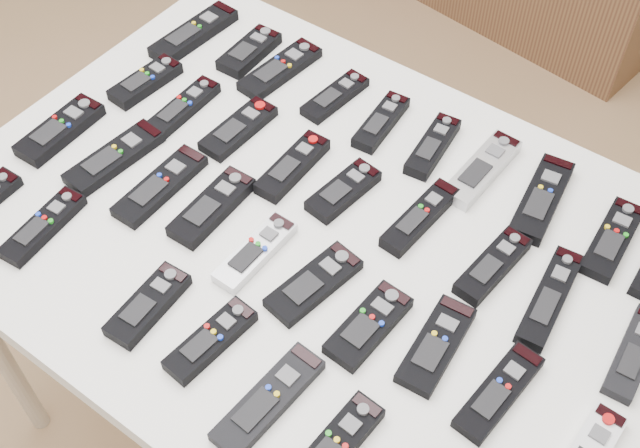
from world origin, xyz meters
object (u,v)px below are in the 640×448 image
Objects in this scene: remote_7 at (542,199)px; remote_12 at (239,128)px; remote_10 at (145,82)px; remote_4 at (381,122)px; remote_17 at (550,298)px; remote_14 at (343,191)px; remote_19 at (60,130)px; remote_1 at (249,51)px; remote_33 at (268,400)px; remote_18 at (634,353)px; remote_11 at (182,108)px; remote_2 at (280,69)px; remote_22 at (212,207)px; remote_32 at (211,340)px; table at (320,252)px; remote_3 at (335,96)px; remote_25 at (369,325)px; remote_23 at (255,252)px; remote_24 at (314,283)px; remote_21 at (160,186)px; remote_31 at (148,305)px; remote_5 at (433,146)px; remote_16 at (493,266)px; remote_30 at (43,226)px; remote_0 at (194,33)px; remote_6 at (482,170)px; remote_13 at (293,166)px; remote_15 at (420,217)px; remote_27 at (499,392)px; remote_26 at (436,345)px; remote_20 at (115,157)px.

remote_12 is at bearing -169.99° from remote_7.
remote_10 is at bearing -174.67° from remote_7.
remote_17 is (0.43, -0.17, -0.00)m from remote_4.
remote_19 is at bearing -152.79° from remote_14.
remote_33 is (0.51, -0.58, -0.00)m from remote_1.
remote_11 is at bearing 175.95° from remote_18.
remote_7 reaches higher than remote_2.
remote_22 is 0.26m from remote_32.
table is 8.33× the size of remote_10.
remote_25 is (0.34, -0.39, 0.00)m from remote_3.
remote_17 reaches higher than remote_23.
remote_11 is 0.47m from remote_24.
remote_21 is (-0.28, -0.09, 0.07)m from table.
remote_18 is at bearing -7.77° from remote_2.
remote_25 is 1.03× the size of remote_31.
remote_2 is 0.99× the size of remote_33.
remote_23 is (-0.57, -0.19, 0.00)m from remote_18.
remote_24 is at bearing -96.06° from remote_5.
remote_16 is at bearing -17.54° from remote_1.
remote_30 is at bearing -179.36° from remote_33.
remote_19 is at bearing -174.39° from remote_18.
remote_0 is 1.19× the size of remote_11.
remote_6 is 0.62m from remote_31.
remote_13 is at bearing -142.85° from remote_6.
remote_15 is (0.24, 0.03, 0.00)m from remote_13.
remote_1 is 0.78× the size of remote_6.
remote_0 reaches higher than remote_23.
remote_4 is at bearing 3.80° from remote_2.
remote_12 is (-0.31, -0.17, -0.00)m from remote_5.
remote_1 is at bearing 105.40° from remote_21.
remote_18 is 0.22m from remote_27.
table is at bearing 21.27° from remote_22.
remote_13 is 1.07× the size of remote_32.
remote_0 is at bearing 123.47° from remote_21.
remote_4 is 0.48m from remote_26.
remote_11 is 1.03× the size of remote_27.
remote_4 reaches higher than remote_21.
remote_3 is at bearing 64.60° from remote_12.
remote_5 is at bearing 172.59° from remote_7.
table is 0.33m from remote_3.
remote_7 is 0.75m from remote_20.
remote_5 is at bearing 117.80° from remote_15.
remote_20 reaches higher than remote_24.
remote_5 is 0.89× the size of remote_19.
remote_5 and remote_6 have the same top height.
remote_26 and remote_27 have the same top height.
remote_5 is at bearing 144.82° from remote_17.
remote_13 reaches higher than remote_33.
remote_18 is (0.51, 0.08, 0.07)m from table.
remote_23 reaches higher than remote_24.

